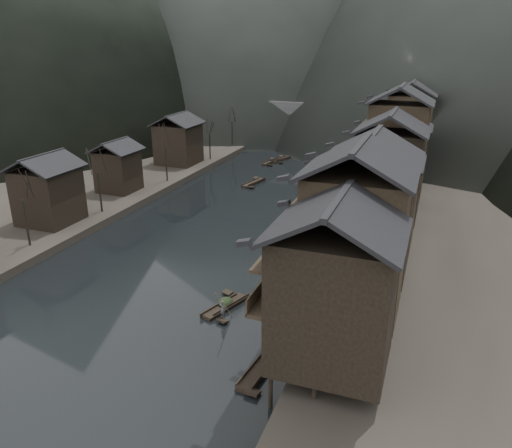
% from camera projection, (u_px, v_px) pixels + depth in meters
% --- Properties ---
extents(water, '(300.00, 300.00, 0.00)m').
position_uv_depth(water, '(158.00, 294.00, 45.09)').
color(water, black).
rests_on(water, ground).
extents(left_bank, '(40.00, 200.00, 1.20)m').
position_uv_depth(left_bank, '(104.00, 161.00, 91.35)').
color(left_bank, '#2D2823').
rests_on(left_bank, ground).
extents(stilt_houses, '(9.00, 67.60, 16.68)m').
position_uv_depth(stilt_houses, '(387.00, 164.00, 53.22)').
color(stilt_houses, black).
rests_on(stilt_houses, ground).
extents(left_houses, '(8.10, 53.20, 8.73)m').
position_uv_depth(left_houses, '(100.00, 165.00, 67.41)').
color(left_houses, black).
rests_on(left_houses, left_bank).
extents(bare_trees, '(3.90, 71.55, 7.80)m').
position_uv_depth(bare_trees, '(128.00, 157.00, 67.40)').
color(bare_trees, black).
rests_on(bare_trees, left_bank).
extents(moored_sampans, '(3.13, 73.32, 0.47)m').
position_uv_depth(moored_sampans, '(346.00, 214.00, 65.12)').
color(moored_sampans, black).
rests_on(moored_sampans, water).
extents(midriver_boats, '(14.26, 38.34, 0.45)m').
position_uv_depth(midriver_boats, '(293.00, 162.00, 92.37)').
color(midriver_boats, black).
rests_on(midriver_boats, water).
extents(stone_bridge, '(40.00, 6.00, 9.00)m').
position_uv_depth(stone_bridge, '(331.00, 121.00, 106.58)').
color(stone_bridge, '#4C4C4F').
rests_on(stone_bridge, ground).
extents(hero_sampan, '(2.61, 5.40, 0.44)m').
position_uv_depth(hero_sampan, '(225.00, 306.00, 42.74)').
color(hero_sampan, black).
rests_on(hero_sampan, water).
extents(cargo_heap, '(1.19, 1.56, 0.71)m').
position_uv_depth(cargo_heap, '(225.00, 298.00, 42.77)').
color(cargo_heap, black).
rests_on(cargo_heap, hero_sampan).
extents(boatman, '(0.67, 0.54, 1.59)m').
position_uv_depth(boatman, '(223.00, 307.00, 40.61)').
color(boatman, '#515153').
rests_on(boatman, hero_sampan).
extents(bamboo_pole, '(0.82, 2.11, 3.53)m').
position_uv_depth(bamboo_pole, '(224.00, 279.00, 39.65)').
color(bamboo_pole, '#8C7A51').
rests_on(bamboo_pole, boatman).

